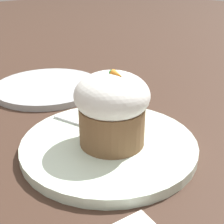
{
  "coord_description": "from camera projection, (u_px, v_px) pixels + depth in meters",
  "views": [
    {
      "loc": [
        0.28,
        -0.26,
        0.24
      ],
      "look_at": [
        0.01,
        0.0,
        0.06
      ],
      "focal_mm": 50.0,
      "sensor_mm": 36.0,
      "label": 1
    }
  ],
  "objects": [
    {
      "name": "dessert_plate",
      "position": [
        109.0,
        145.0,
        0.44
      ],
      "size": [
        0.25,
        0.25,
        0.01
      ],
      "color": "silver",
      "rests_on": "ground_plane"
    },
    {
      "name": "carrot_cake",
      "position": [
        112.0,
        108.0,
        0.41
      ],
      "size": [
        0.1,
        0.1,
        0.11
      ],
      "color": "brown",
      "rests_on": "dessert_plate"
    },
    {
      "name": "ground_plane",
      "position": [
        109.0,
        149.0,
        0.45
      ],
      "size": [
        4.0,
        4.0,
        0.0
      ],
      "primitive_type": "plane",
      "color": "#3D281E"
    },
    {
      "name": "side_plate",
      "position": [
        48.0,
        87.0,
        0.66
      ],
      "size": [
        0.22,
        0.22,
        0.01
      ],
      "color": "#B2B7BC",
      "rests_on": "ground_plane"
    },
    {
      "name": "spoon",
      "position": [
        98.0,
        130.0,
        0.46
      ],
      "size": [
        0.13,
        0.05,
        0.01
      ],
      "color": "silver",
      "rests_on": "dessert_plate"
    }
  ]
}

